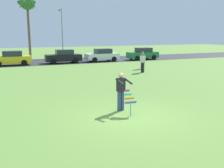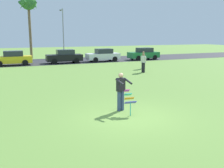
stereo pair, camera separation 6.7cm
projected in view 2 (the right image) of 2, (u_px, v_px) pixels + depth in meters
The scene contains 12 objects.
ground_plane at pixel (129, 117), 10.86m from camera, with size 120.00×120.00×0.00m, color olive.
road_strip at pixel (44, 62), 32.24m from camera, with size 120.00×8.00×0.01m, color #2D2D33.
person_kite_flyer at pixel (121, 90), 11.55m from camera, with size 0.61×0.70×1.73m.
kite_held at pixel (129, 99), 11.01m from camera, with size 0.53×0.67×1.06m.
parked_car_yellow at pixel (12, 58), 28.48m from camera, with size 4.22×1.87×1.60m.
parked_car_black at pixel (65, 57), 30.73m from camera, with size 4.26×1.94×1.60m.
parked_car_white at pixel (103, 55), 32.64m from camera, with size 4.23×1.89×1.60m.
parked_car_green at pixel (144, 54), 34.92m from camera, with size 4.25×1.93×1.60m.
palm_tree_right_near at pixel (29, 5), 35.65m from camera, with size 2.58×2.71×8.80m.
streetlight_pole at pixel (63, 30), 37.32m from camera, with size 0.24×1.65×7.00m.
person_walker_near at pixel (143, 59), 25.66m from camera, with size 0.52×0.36×1.73m.
person_walker_far at pixel (143, 62), 23.16m from camera, with size 0.35×0.53×1.73m.
Camera 2 is at (-4.75, -9.28, 3.43)m, focal length 41.32 mm.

